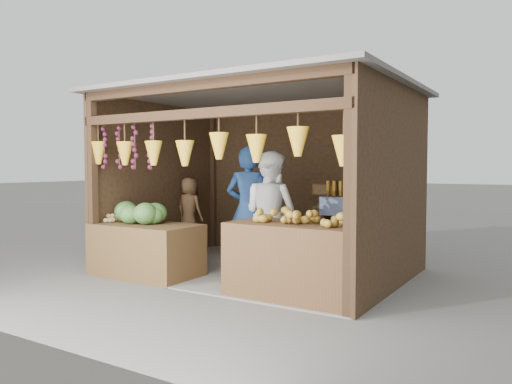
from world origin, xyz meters
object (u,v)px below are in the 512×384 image
Objects in this scene: counter_left at (146,250)px; vendor_seated at (189,209)px; woman_standing at (271,214)px; counter_right at (299,261)px; man_standing at (249,210)px.

counter_left is 1.44m from vendor_seated.
woman_standing reaches higher than vendor_seated.
counter_right is 1.63m from man_standing.
counter_right is at bearing 1.21° from counter_left.
woman_standing is 1.66× the size of vendor_seated.
woman_standing is at bearing 135.10° from counter_right.
man_standing reaches higher than woman_standing.
man_standing is at bearing 170.66° from vendor_seated.
vendor_seated is at bearing 102.57° from counter_left.
man_standing is 1.04× the size of woman_standing.
counter_left is 0.87× the size of woman_standing.
counter_left is 0.83× the size of man_standing.
counter_right is 0.94× the size of woman_standing.
man_standing is at bearing 17.41° from woman_standing.
man_standing is 1.49m from vendor_seated.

